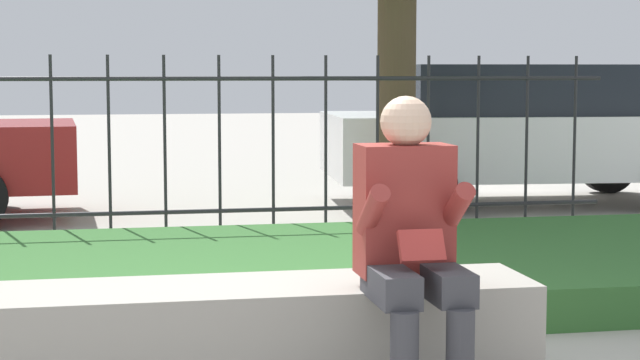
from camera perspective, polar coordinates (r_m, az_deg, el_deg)
The scene contains 5 objects.
stone_bench at distance 4.60m, azimuth -5.56°, elevation -8.79°, with size 2.73×0.56×0.47m.
person_seated_reader at distance 4.33m, azimuth 4.89°, elevation -3.13°, with size 0.42×0.73×1.27m.
grass_berm at distance 6.60m, azimuth -5.69°, elevation -5.10°, with size 8.61×2.66×0.23m.
iron_fence at distance 8.16m, azimuth -6.82°, elevation 1.64°, with size 6.61×0.03×1.49m.
car_parked_right at distance 11.15m, azimuth 10.67°, elevation 2.58°, with size 4.15×2.22×1.43m.
Camera 1 is at (-0.59, -4.43, 1.37)m, focal length 60.00 mm.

